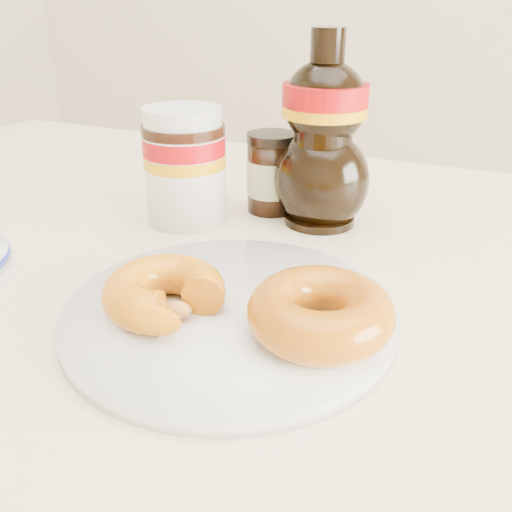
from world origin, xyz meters
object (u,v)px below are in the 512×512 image
at_px(dark_jar, 271,174).
at_px(nutella_jar, 185,161).
at_px(dining_table, 267,367).
at_px(plate, 230,313).
at_px(syrup_bottle, 324,132).
at_px(donut_bitten, 164,292).
at_px(donut_whole, 321,312).

bearing_deg(dark_jar, nutella_jar, -137.64).
distance_m(dining_table, dark_jar, 0.23).
distance_m(plate, dark_jar, 0.25).
bearing_deg(syrup_bottle, plate, -89.33).
height_order(donut_bitten, dark_jar, dark_jar).
bearing_deg(nutella_jar, dining_table, -37.59).
height_order(nutella_jar, dark_jar, nutella_jar).
height_order(dining_table, donut_bitten, donut_bitten).
height_order(syrup_bottle, dark_jar, syrup_bottle).
distance_m(plate, nutella_jar, 0.23).
xyz_separation_m(dining_table, dark_jar, (-0.07, 0.18, 0.13)).
distance_m(donut_bitten, syrup_bottle, 0.27).
relative_size(donut_whole, syrup_bottle, 0.51).
relative_size(donut_whole, dark_jar, 1.15).
xyz_separation_m(donut_whole, nutella_jar, (-0.22, 0.18, 0.04)).
xyz_separation_m(dining_table, plate, (-0.01, -0.06, 0.09)).
distance_m(syrup_bottle, dark_jar, 0.09).
bearing_deg(syrup_bottle, dining_table, -86.84).
bearing_deg(dark_jar, plate, -74.55).
height_order(donut_whole, nutella_jar, nutella_jar).
height_order(donut_whole, dark_jar, dark_jar).
bearing_deg(plate, dining_table, 83.87).
xyz_separation_m(plate, donut_bitten, (-0.04, -0.03, 0.02)).
bearing_deg(syrup_bottle, donut_bitten, -98.86).
bearing_deg(dining_table, donut_whole, -44.83).
distance_m(donut_whole, nutella_jar, 0.28).
distance_m(donut_bitten, nutella_jar, 0.22).
height_order(dining_table, nutella_jar, nutella_jar).
bearing_deg(dining_table, donut_bitten, -119.35).
bearing_deg(syrup_bottle, donut_whole, -71.50).
bearing_deg(plate, nutella_jar, 128.89).
bearing_deg(donut_whole, dining_table, 135.17).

